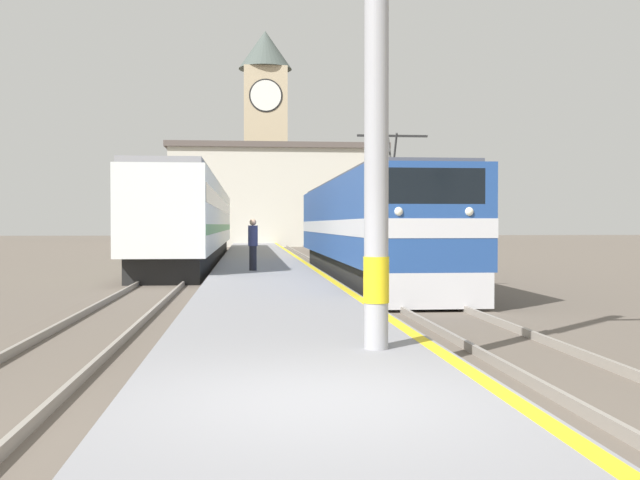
# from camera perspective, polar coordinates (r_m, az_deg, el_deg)

# --- Properties ---
(ground_plane) EXTENTS (200.00, 200.00, 0.00)m
(ground_plane) POSITION_cam_1_polar(r_m,az_deg,el_deg) (36.91, -4.50, -1.89)
(ground_plane) COLOR #60564C
(platform) EXTENTS (3.82, 140.00, 0.36)m
(platform) POSITION_cam_1_polar(r_m,az_deg,el_deg) (31.91, -4.33, -2.05)
(platform) COLOR gray
(platform) RESTS_ON ground
(rail_track_near) EXTENTS (2.83, 140.00, 0.16)m
(rail_track_near) POSITION_cam_1_polar(r_m,az_deg,el_deg) (32.17, 1.81, -2.28)
(rail_track_near) COLOR #60564C
(rail_track_near) RESTS_ON ground
(rail_track_far) EXTENTS (2.84, 140.00, 0.16)m
(rail_track_far) POSITION_cam_1_polar(r_m,az_deg,el_deg) (32.03, -10.50, -2.32)
(rail_track_far) COLOR #60564C
(rail_track_far) RESTS_ON ground
(locomotive_train) EXTENTS (2.92, 19.36, 4.53)m
(locomotive_train) POSITION_cam_1_polar(r_m,az_deg,el_deg) (26.13, 3.51, 0.85)
(locomotive_train) COLOR black
(locomotive_train) RESTS_ON ground
(passenger_train) EXTENTS (2.92, 32.69, 4.12)m
(passenger_train) POSITION_cam_1_polar(r_m,az_deg,el_deg) (40.07, -9.51, 1.50)
(passenger_train) COLOR black
(passenger_train) RESTS_ON ground
(catenary_mast) EXTENTS (2.77, 0.34, 7.49)m
(catenary_mast) POSITION_cam_1_polar(r_m,az_deg,el_deg) (9.94, 4.74, 13.14)
(catenary_mast) COLOR #9E9EA3
(catenary_mast) RESTS_ON platform
(person_on_platform) EXTENTS (0.34, 0.34, 1.82)m
(person_on_platform) POSITION_cam_1_polar(r_m,az_deg,el_deg) (26.40, -5.13, -0.24)
(person_on_platform) COLOR #23232D
(person_on_platform) RESTS_ON platform
(clock_tower) EXTENTS (5.66, 5.66, 22.60)m
(clock_tower) POSITION_cam_1_polar(r_m,az_deg,el_deg) (80.79, -4.19, 8.42)
(clock_tower) COLOR tan
(clock_tower) RESTS_ON ground
(station_building) EXTENTS (19.83, 8.90, 9.25)m
(station_building) POSITION_cam_1_polar(r_m,az_deg,el_deg) (69.83, -3.31, 3.37)
(station_building) COLOR beige
(station_building) RESTS_ON ground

